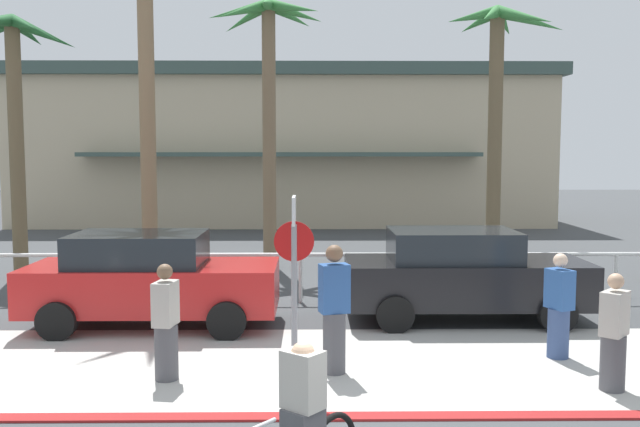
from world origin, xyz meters
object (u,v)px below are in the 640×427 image
car_black_2 (462,274)px  palm_tree_3 (268,62)px  car_red_1 (150,279)px  stop_sign_bike_lane (294,265)px  pedestrian_3 (166,328)px  palm_tree_4 (499,81)px  pedestrian_0 (559,311)px  palm_tree_1 (14,76)px  pedestrian_2 (334,314)px  pedestrian_1 (614,338)px

car_black_2 → palm_tree_3: bearing=123.5°
car_red_1 → stop_sign_bike_lane: bearing=-51.7°
car_black_2 → pedestrian_3: (-4.78, -3.36, -0.13)m
palm_tree_3 → stop_sign_bike_lane: bearing=-84.6°
palm_tree_4 → pedestrian_0: size_ratio=4.18×
palm_tree_1 → pedestrian_0: size_ratio=4.01×
stop_sign_bike_lane → car_black_2: stop_sign_bike_lane is taller
stop_sign_bike_lane → palm_tree_1: palm_tree_1 is taller
palm_tree_4 → pedestrian_0: palm_tree_4 is taller
pedestrian_0 → stop_sign_bike_lane: bearing=-161.0°
palm_tree_1 → palm_tree_3: size_ratio=0.91×
palm_tree_4 → car_black_2: 6.56m
palm_tree_3 → pedestrian_2: (1.46, -9.05, -4.60)m
stop_sign_bike_lane → palm_tree_1: bearing=129.8°
pedestrian_3 → car_red_1: bearing=106.8°
palm_tree_4 → pedestrian_2: bearing=-118.7°
palm_tree_3 → pedestrian_2: size_ratio=3.86×
palm_tree_1 → pedestrian_3: palm_tree_1 is taller
stop_sign_bike_lane → car_red_1: bearing=128.3°
car_red_1 → pedestrian_2: 4.17m
palm_tree_3 → car_black_2: 8.49m
palm_tree_3 → pedestrian_0: bearing=-59.8°
pedestrian_0 → pedestrian_1: pedestrian_0 is taller
pedestrian_1 → pedestrian_0: bearing=97.9°
palm_tree_1 → car_red_1: size_ratio=1.47×
palm_tree_1 → pedestrian_0: 13.82m
stop_sign_bike_lane → pedestrian_2: 1.19m
palm_tree_1 → pedestrian_1: 14.78m
stop_sign_bike_lane → car_black_2: 4.90m
palm_tree_4 → pedestrian_3: 11.35m
car_red_1 → pedestrian_3: size_ratio=2.71×
pedestrian_2 → palm_tree_3: bearing=99.2°
palm_tree_3 → car_black_2: (3.93, -5.95, -4.60)m
car_black_2 → pedestrian_1: car_black_2 is taller
palm_tree_1 → pedestrian_2: size_ratio=3.51×
stop_sign_bike_lane → car_black_2: size_ratio=0.58×
pedestrian_0 → pedestrian_1: bearing=-82.1°
stop_sign_bike_lane → pedestrian_3: 2.04m
pedestrian_0 → pedestrian_3: bearing=-170.6°
palm_tree_3 → pedestrian_3: 10.47m
stop_sign_bike_lane → pedestrian_3: size_ratio=1.58×
palm_tree_4 → pedestrian_3: bearing=-129.0°
stop_sign_bike_lane → pedestrian_0: (3.96, 1.37, -0.94)m
stop_sign_bike_lane → pedestrian_1: (4.16, -0.08, -0.96)m
car_black_2 → stop_sign_bike_lane: bearing=-128.6°
pedestrian_0 → pedestrian_2: pedestrian_2 is taller
car_red_1 → pedestrian_2: (3.19, -2.68, -0.01)m
stop_sign_bike_lane → car_black_2: (3.02, 3.77, -0.81)m
car_black_2 → palm_tree_4: bearing=68.8°
pedestrian_1 → pedestrian_3: 5.94m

